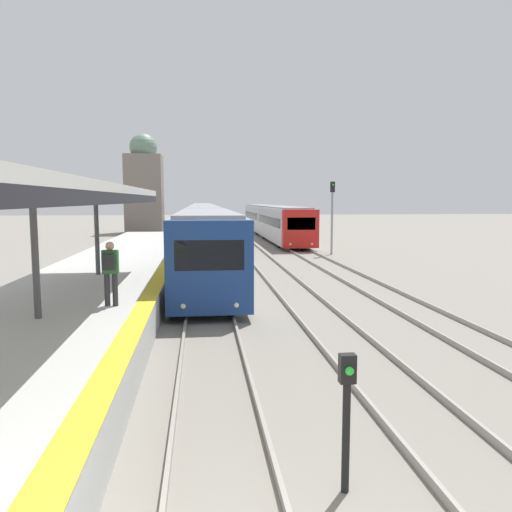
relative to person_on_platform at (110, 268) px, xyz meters
name	(u,v)px	position (x,y,z in m)	size (l,w,h in m)	color
platform_canopy	(34,190)	(-1.41, -1.16, 1.96)	(4.00, 17.14, 3.07)	beige
person_on_platform	(110,268)	(0.00, 0.00, 0.00)	(0.40, 0.40, 1.66)	#2D2D33
train_near	(203,221)	(2.55, 31.89, -0.16)	(2.62, 60.79, 3.18)	navy
train_far	(271,219)	(9.32, 36.36, -0.20)	(2.59, 29.91, 3.10)	red
signal_post_near	(347,407)	(4.08, -7.19, -0.81)	(0.20, 0.21, 1.78)	black
signal_mast_far	(332,209)	(11.06, 19.70, 1.15)	(0.28, 0.29, 4.87)	gray
distant_domed_building	(144,187)	(-3.87, 43.89, 3.22)	(4.00, 4.00, 10.91)	slate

